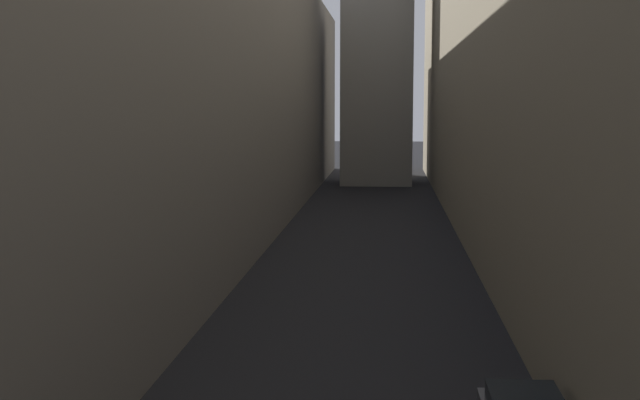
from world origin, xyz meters
The scene contains 3 objects.
ground_plane centered at (0.00, 48.00, 0.00)m, with size 264.00×264.00×0.00m, color black.
building_block_left centered at (-12.12, 50.00, 9.10)m, with size 13.23×108.00×18.19m, color slate.
building_block_right centered at (11.05, 50.00, 12.42)m, with size 11.10×108.00×24.84m, color gray.
Camera 1 is at (1.21, 2.65, 8.04)m, focal length 45.59 mm.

